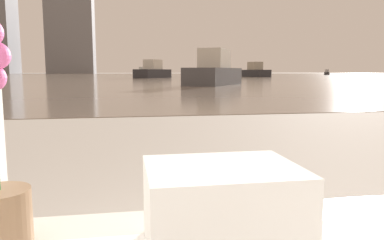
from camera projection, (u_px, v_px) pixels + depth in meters
The scene contains 8 objects.
towel_stack at pixel (222, 209), 0.68m from camera, with size 0.27×0.22×0.16m.
harbor_water at pixel (128, 76), 60.46m from camera, with size 180.00×110.00×0.01m.
harbor_boat_0 at pixel (214, 72), 22.06m from camera, with size 4.56×5.78×2.10m.
harbor_boat_2 at pixel (153, 71), 43.36m from camera, with size 4.75×5.72×2.10m.
harbor_boat_3 at pixel (327, 73), 77.52m from camera, with size 2.37×3.15×1.14m.
harbor_boat_4 at pixel (143, 72), 69.56m from camera, with size 3.09×4.29×1.54m.
harbor_boat_5 at pixel (255, 71), 51.86m from camera, with size 2.83×5.70×2.04m.
skyline_tower_2 at pixel (71, 32), 110.75m from camera, with size 13.14×11.50×24.50m.
Camera 1 is at (-0.43, 0.25, 0.82)m, focal length 35.00 mm.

